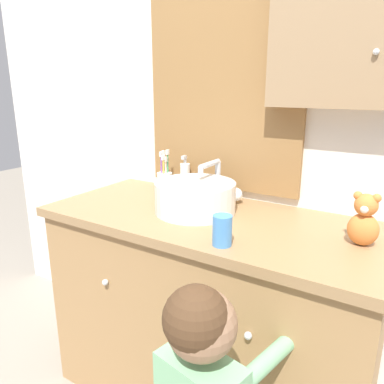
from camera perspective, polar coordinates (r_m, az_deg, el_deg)
The scene contains 7 objects.
wall_back at distance 1.61m, azimuth 9.13°, elevation 14.28°, with size 3.20×0.18×2.50m.
vanity_counter at distance 1.61m, azimuth 2.52°, elevation -17.83°, with size 1.29×0.57×0.84m.
sink_basin at distance 1.45m, azimuth 0.63°, elevation -0.68°, with size 0.31×0.37×0.18m.
toothbrush_holder at distance 1.73m, azimuth -4.19°, elevation 1.76°, with size 0.07×0.07×0.20m.
soap_dispenser at distance 1.72m, azimuth -1.06°, elevation 2.25°, with size 0.04×0.04×0.17m.
teddy_bear at distance 1.26m, azimuth 24.75°, elevation -3.98°, with size 0.09×0.08×0.17m.
drinking_cup at distance 1.16m, azimuth 4.63°, elevation -5.86°, with size 0.06×0.06×0.10m, color #4789D1.
Camera 1 is at (0.66, -0.85, 1.32)m, focal length 35.00 mm.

